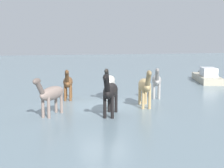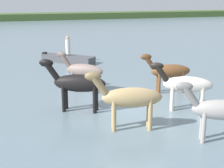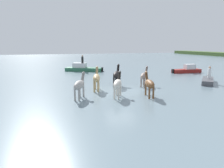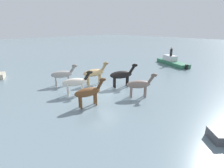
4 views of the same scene
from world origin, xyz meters
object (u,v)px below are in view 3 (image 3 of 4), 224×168
(horse_chestnut_trailing, at_px, (96,78))
(person_helmsman_aft, at_px, (209,72))
(horse_dun_straggler, at_px, (118,84))
(horse_dark_mare, at_px, (79,85))
(horse_gray_outer, at_px, (149,84))
(person_spotter_bow, at_px, (82,59))
(horse_pinto_flank, at_px, (117,75))
(boat_motor_center, at_px, (83,69))
(boat_launch_far, at_px, (208,82))
(boat_tender_starboard, at_px, (187,70))
(horse_rear_stallion, at_px, (144,76))

(horse_chestnut_trailing, relative_size, person_helmsman_aft, 2.13)
(horse_dun_straggler, bearing_deg, horse_dark_mare, 106.51)
(horse_gray_outer, distance_m, person_spotter_bow, 16.17)
(horse_chestnut_trailing, height_order, horse_dark_mare, horse_chestnut_trailing)
(horse_dark_mare, xyz_separation_m, horse_dun_straggler, (0.49, 2.77, 0.01))
(horse_chestnut_trailing, relative_size, person_spotter_bow, 2.13)
(horse_dun_straggler, distance_m, person_helmsman_aft, 10.96)
(horse_pinto_flank, bearing_deg, boat_motor_center, 33.11)
(boat_motor_center, bearing_deg, horse_pinto_flank, 122.82)
(horse_dark_mare, bearing_deg, boat_launch_far, -55.91)
(boat_launch_far, height_order, boat_tender_starboard, boat_tender_starboard)
(horse_chestnut_trailing, distance_m, horse_dun_straggler, 2.88)
(horse_rear_stallion, xyz_separation_m, boat_motor_center, (-12.58, -3.82, -0.67))
(horse_gray_outer, distance_m, boat_tender_starboard, 15.33)
(horse_chestnut_trailing, height_order, person_helmsman_aft, horse_chestnut_trailing)
(person_helmsman_aft, distance_m, person_spotter_bow, 16.93)
(horse_gray_outer, xyz_separation_m, boat_launch_far, (-3.07, 8.29, -0.84))
(horse_chestnut_trailing, bearing_deg, boat_tender_starboard, -48.75)
(horse_rear_stallion, relative_size, boat_launch_far, 0.61)
(person_spotter_bow, bearing_deg, horse_chestnut_trailing, -3.55)
(horse_chestnut_trailing, bearing_deg, horse_dark_mare, 156.92)
(horse_pinto_flank, bearing_deg, horse_dark_mare, 157.30)
(boat_tender_starboard, bearing_deg, horse_pinto_flank, -153.35)
(horse_gray_outer, bearing_deg, horse_pinto_flank, 26.36)
(horse_dun_straggler, distance_m, person_spotter_bow, 15.43)
(horse_pinto_flank, xyz_separation_m, horse_dun_straggler, (3.93, -1.23, -0.08))
(horse_rear_stallion, height_order, boat_tender_starboard, horse_rear_stallion)
(horse_chestnut_trailing, bearing_deg, horse_pinto_flank, -45.69)
(horse_rear_stallion, height_order, boat_launch_far, horse_rear_stallion)
(person_helmsman_aft, bearing_deg, horse_gray_outer, -70.16)
(boat_launch_far, relative_size, boat_motor_center, 0.60)
(horse_pinto_flank, distance_m, boat_motor_center, 11.87)
(horse_gray_outer, distance_m, boat_launch_far, 8.88)
(horse_chestnut_trailing, bearing_deg, person_spotter_bow, 12.01)
(horse_dark_mare, xyz_separation_m, person_helmsman_aft, (-1.98, 13.45, 0.09))
(horse_dun_straggler, height_order, boat_motor_center, horse_dun_straggler)
(horse_gray_outer, height_order, boat_motor_center, horse_gray_outer)
(horse_dark_mare, height_order, boat_launch_far, horse_dark_mare)
(horse_dark_mare, relative_size, horse_rear_stallion, 1.13)
(horse_dark_mare, height_order, horse_rear_stallion, horse_dark_mare)
(horse_pinto_flank, relative_size, horse_dark_mare, 1.07)
(boat_tender_starboard, bearing_deg, horse_chestnut_trailing, -152.78)
(person_spotter_bow, bearing_deg, person_helmsman_aft, 40.11)
(horse_chestnut_trailing, relative_size, horse_rear_stallion, 1.25)
(horse_dark_mare, xyz_separation_m, boat_launch_far, (-2.03, 13.39, -0.86))
(horse_pinto_flank, bearing_deg, horse_chestnut_trailing, 145.40)
(horse_pinto_flank, height_order, horse_dark_mare, horse_pinto_flank)
(horse_gray_outer, distance_m, horse_dark_mare, 5.20)
(horse_rear_stallion, bearing_deg, horse_pinto_flank, 110.57)
(horse_chestnut_trailing, height_order, horse_pinto_flank, horse_pinto_flank)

